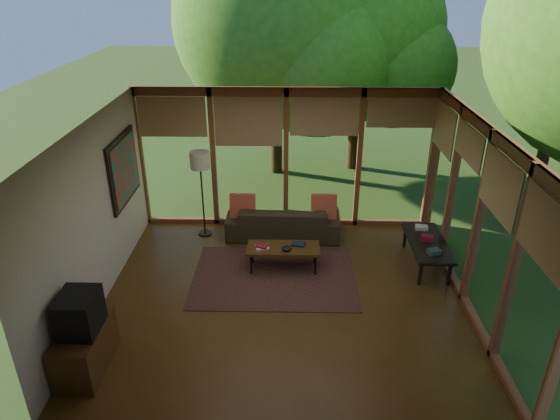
{
  "coord_description": "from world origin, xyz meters",
  "views": [
    {
      "loc": [
        0.07,
        -6.37,
        4.57
      ],
      "look_at": [
        -0.08,
        0.7,
        1.16
      ],
      "focal_mm": 32.0,
      "sensor_mm": 36.0,
      "label": 1
    }
  ],
  "objects_px": {
    "sofa": "(283,221)",
    "media_cabinet": "(85,348)",
    "side_console": "(427,244)",
    "floor_lamp": "(200,165)",
    "television": "(79,313)",
    "coffee_table": "(283,249)"
  },
  "relations": [
    {
      "from": "coffee_table",
      "to": "side_console",
      "type": "relative_size",
      "value": 0.86
    },
    {
      "from": "television",
      "to": "floor_lamp",
      "type": "distance_m",
      "value": 3.73
    },
    {
      "from": "sofa",
      "to": "coffee_table",
      "type": "relative_size",
      "value": 1.76
    },
    {
      "from": "sofa",
      "to": "media_cabinet",
      "type": "relative_size",
      "value": 2.11
    },
    {
      "from": "floor_lamp",
      "to": "coffee_table",
      "type": "relative_size",
      "value": 1.38
    },
    {
      "from": "side_console",
      "to": "television",
      "type": "bearing_deg",
      "value": -152.27
    },
    {
      "from": "media_cabinet",
      "to": "television",
      "type": "bearing_deg",
      "value": 0.0
    },
    {
      "from": "media_cabinet",
      "to": "television",
      "type": "height_order",
      "value": "television"
    },
    {
      "from": "media_cabinet",
      "to": "floor_lamp",
      "type": "distance_m",
      "value": 3.86
    },
    {
      "from": "sofa",
      "to": "side_console",
      "type": "bearing_deg",
      "value": 159.22
    },
    {
      "from": "coffee_table",
      "to": "media_cabinet",
      "type": "bearing_deg",
      "value": -136.03
    },
    {
      "from": "sofa",
      "to": "side_console",
      "type": "distance_m",
      "value": 2.65
    },
    {
      "from": "sofa",
      "to": "television",
      "type": "xyz_separation_m",
      "value": [
        -2.41,
        -3.56,
        0.54
      ]
    },
    {
      "from": "television",
      "to": "floor_lamp",
      "type": "bearing_deg",
      "value": 75.73
    },
    {
      "from": "media_cabinet",
      "to": "floor_lamp",
      "type": "xyz_separation_m",
      "value": [
        0.93,
        3.58,
        1.11
      ]
    },
    {
      "from": "coffee_table",
      "to": "side_console",
      "type": "distance_m",
      "value": 2.43
    },
    {
      "from": "sofa",
      "to": "floor_lamp",
      "type": "bearing_deg",
      "value": 1.07
    },
    {
      "from": "media_cabinet",
      "to": "floor_lamp",
      "type": "height_order",
      "value": "floor_lamp"
    },
    {
      "from": "floor_lamp",
      "to": "media_cabinet",
      "type": "bearing_deg",
      "value": -104.57
    },
    {
      "from": "television",
      "to": "coffee_table",
      "type": "xyz_separation_m",
      "value": [
        2.43,
        2.36,
        -0.46
      ]
    },
    {
      "from": "sofa",
      "to": "coffee_table",
      "type": "bearing_deg",
      "value": 92.72
    },
    {
      "from": "television",
      "to": "side_console",
      "type": "bearing_deg",
      "value": 27.73
    }
  ]
}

